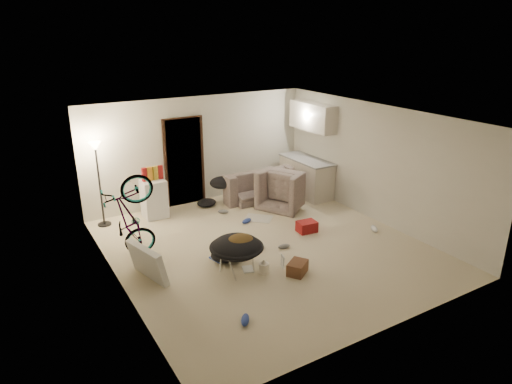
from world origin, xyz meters
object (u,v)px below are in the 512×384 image
saucer_chair (237,251)px  drink_case_b (307,227)px  tv_box (147,262)px  kitchen_counter (306,177)px  armchair (287,192)px  mini_fridge (154,198)px  sofa (256,187)px  juicer (264,267)px  bicycle (132,236)px  drink_case_a (297,268)px  floor_lamp (97,166)px

saucer_chair → drink_case_b: (2.02, 0.71, -0.28)m
tv_box → drink_case_b: 3.40m
tv_box → drink_case_b: (3.40, 0.14, -0.19)m
kitchen_counter → tv_box: bearing=-157.4°
armchair → mini_fridge: 3.05m
armchair → sofa: bearing=-6.2°
tv_box → juicer: 1.95m
bicycle → drink_case_a: 3.01m
kitchen_counter → saucer_chair: (-3.36, -2.54, -0.05)m
floor_lamp → sofa: floor_lamp is taller
saucer_chair → drink_case_a: (0.86, -0.58, -0.28)m
bicycle → drink_case_b: bearing=-94.0°
saucer_chair → juicer: 0.54m
tv_box → juicer: tv_box is taller
drink_case_a → floor_lamp: bearing=87.8°
kitchen_counter → sofa: size_ratio=0.80×
kitchen_counter → mini_fridge: size_ratio=1.78×
kitchen_counter → tv_box: 5.13m
armchair → bicycle: bearing=72.5°
saucer_chair → sofa: bearing=53.9°
drink_case_a → juicer: size_ratio=1.49×
kitchen_counter → bicycle: (-4.73, -1.12, -0.01)m
bicycle → kitchen_counter: bearing=-68.8°
tv_box → juicer: (1.76, -0.83, -0.20)m
bicycle → mini_fridge: size_ratio=1.95×
kitchen_counter → drink_case_a: 4.01m
armchair → bicycle: 3.96m
saucer_chair → tv_box: (-1.37, 0.57, -0.09)m
tv_box → drink_case_a: bearing=-41.5°
kitchen_counter → saucer_chair: size_ratio=1.62×
saucer_chair → drink_case_b: size_ratio=2.40×
armchair → tv_box: 4.20m
armchair → juicer: (-2.13, -2.42, -0.23)m
tv_box → armchair: bearing=7.9°
kitchen_counter → drink_case_b: bearing=-126.1°
tv_box → floor_lamp: bearing=77.8°
mini_fridge → tv_box: (-0.99, -2.52, -0.12)m
floor_lamp → sofa: 3.80m
drink_case_a → sofa: bearing=35.8°
juicer → kitchen_counter: bearing=43.3°
tv_box → juicer: size_ratio=3.58×
kitchen_counter → drink_case_b: kitchen_counter is taller
mini_fridge → saucer_chair: (0.38, -3.09, -0.03)m
floor_lamp → drink_case_b: floor_lamp is taller
mini_fridge → juicer: bearing=-76.5°
sofa → juicer: size_ratio=7.35×
mini_fridge → drink_case_b: size_ratio=2.19×
kitchen_counter → drink_case_a: (-2.50, -3.12, -0.33)m
drink_case_a → drink_case_b: bearing=13.9°
drink_case_b → juicer: juicer is taller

